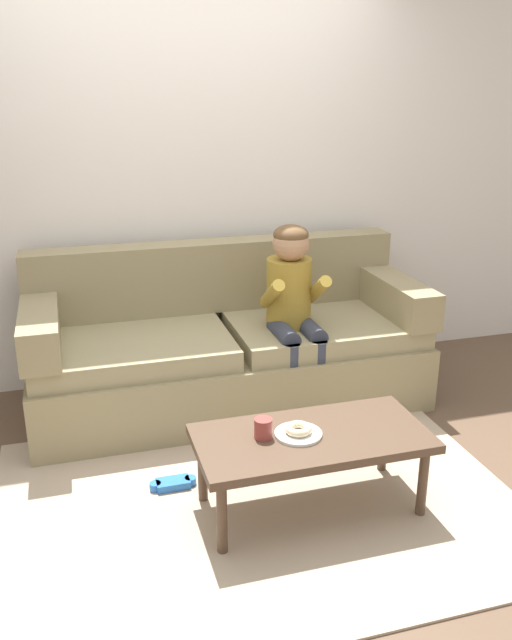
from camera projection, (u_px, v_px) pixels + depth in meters
ground at (245, 475)px, 3.32m from camera, size 10.00×10.00×0.00m
wall_back at (183, 159)px, 4.12m from camera, size 8.00×0.10×2.80m
area_rug at (259, 503)px, 3.09m from camera, size 2.37×1.75×0.01m
couch at (227, 349)px, 4.00m from camera, size 2.30×0.90×0.93m
coffee_table at (312, 443)px, 2.95m from camera, size 1.04×0.50×0.38m
person_child at (293, 301)px, 3.80m from camera, size 0.34×0.58×1.10m
plate at (298, 434)px, 2.92m from camera, size 0.21×0.21×0.01m
donut at (298, 429)px, 2.91m from camera, size 0.15×0.15×0.04m
mug at (263, 428)px, 2.89m from camera, size 0.08×0.08×0.09m
toy_controller at (173, 485)px, 3.20m from camera, size 0.23×0.09×0.05m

